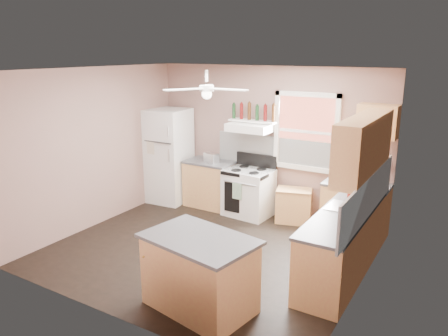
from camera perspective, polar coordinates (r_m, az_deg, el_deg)
The scene contains 32 objects.
floor at distance 6.80m, azimuth -2.06°, elevation -10.68°, with size 4.50×4.50×0.00m, color black.
ceiling at distance 6.12m, azimuth -2.30°, elevation 12.69°, with size 4.50×4.50×0.00m, color white.
wall_back at distance 8.05m, azimuth 5.73°, elevation 3.55°, with size 4.50×0.05×2.70m, color #816158.
wall_right at distance 5.47m, azimuth 18.23°, elevation -2.77°, with size 0.05×4.00×2.70m, color #816158.
wall_left at distance 7.78m, azimuth -16.38°, elevation 2.58°, with size 0.05×4.00×2.70m, color #816158.
backsplash_back at distance 7.88m, azimuth 8.53°, elevation 1.89°, with size 2.90×0.03×0.55m, color white.
backsplash_right at distance 5.81m, azimuth 18.38°, elevation -3.56°, with size 0.03×2.60×0.55m, color white.
window_view at distance 7.68m, azimuth 10.71°, elevation 4.69°, with size 1.00×0.02×1.20m, color brown.
window_frame at distance 7.66m, azimuth 10.64°, elevation 4.66°, with size 1.16×0.07×1.36m, color white.
refrigerator at distance 8.75m, azimuth -7.33°, elevation 1.61°, with size 0.79×0.76×1.85m, color white.
base_cabinet_left at distance 8.51m, azimuth -1.84°, elevation -2.15°, with size 0.90×0.60×0.86m, color tan.
counter_left at distance 8.38m, azimuth -1.87°, elevation 0.78°, with size 0.92×0.62×0.04m, color #404043.
toaster at distance 8.25m, azimuth -1.66°, elevation 1.34°, with size 0.28×0.16×0.18m, color silver.
stove at distance 8.03m, azimuth 3.22°, elevation -3.23°, with size 0.82×0.64×0.86m, color white.
range_hood at distance 7.86m, azimuth 3.40°, elevation 5.31°, with size 0.78×0.50×0.14m, color white.
bottle_shelf at distance 7.95m, azimuth 3.81°, elevation 6.15°, with size 0.90×0.26×0.03m, color white.
cart at distance 7.84m, azimuth 9.08°, elevation -4.87°, with size 0.60×0.40×0.60m, color tan.
base_cabinet_corner at distance 7.45m, azimuth 16.74°, elevation -5.39°, with size 1.00×0.60×0.86m, color tan.
base_cabinet_right at distance 6.14m, azimuth 15.18°, elevation -9.76°, with size 0.60×2.20×0.86m, color tan.
counter_corner at distance 7.31m, azimuth 17.00°, elevation -2.08°, with size 1.02×0.62×0.04m, color #404043.
counter_right at distance 5.97m, azimuth 15.39°, elevation -5.82°, with size 0.62×2.22×0.04m, color #404043.
sink at distance 6.15m, azimuth 15.92°, elevation -5.09°, with size 0.55×0.45×0.03m, color silver.
faucet at distance 6.09m, azimuth 17.42°, elevation -4.67°, with size 0.03×0.03×0.14m, color silver.
upper_cabinet_right at distance 5.88m, azimuth 17.85°, elevation 2.82°, with size 0.33×1.80×0.76m, color tan.
upper_cabinet_corner at distance 7.17m, azimuth 19.45°, elevation 5.78°, with size 0.60×0.33×0.52m, color tan.
paper_towel at distance 7.30m, azimuth 19.97°, elevation 0.66°, with size 0.12×0.12×0.26m, color white.
island at distance 5.25m, azimuth -3.19°, elevation -13.74°, with size 1.22×0.77×0.86m, color tan.
island_top at distance 5.05m, azimuth -3.26°, elevation -9.26°, with size 1.29×0.84×0.04m, color #404043.
ceiling_fan_hub at distance 6.14m, azimuth -2.28°, elevation 10.36°, with size 0.20×0.20×0.08m, color white.
soap_bottle at distance 5.39m, azimuth 15.78°, elevation -6.43°, with size 0.10×0.10×0.26m, color silver.
red_caddy at distance 6.51m, azimuth 16.70°, elevation -3.50°, with size 0.18×0.12×0.10m, color #A61C0E.
wine_bottles at distance 7.92m, azimuth 3.88°, elevation 7.29°, with size 0.86×0.06×0.31m.
Camera 1 is at (3.35, -5.12, 2.97)m, focal length 35.00 mm.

